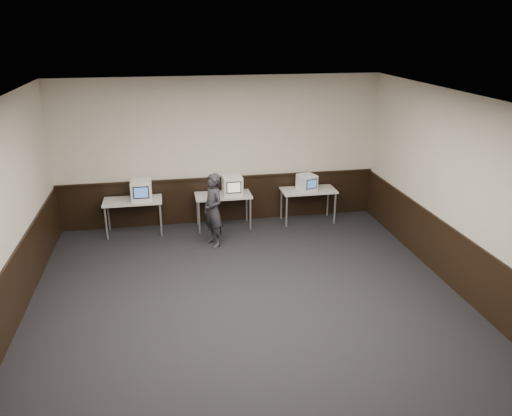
{
  "coord_description": "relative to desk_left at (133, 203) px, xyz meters",
  "views": [
    {
      "loc": [
        -1.15,
        -6.49,
        4.21
      ],
      "look_at": [
        0.35,
        1.6,
        1.15
      ],
      "focal_mm": 35.0,
      "sensor_mm": 36.0,
      "label": 1
    }
  ],
  "objects": [
    {
      "name": "floor",
      "position": [
        1.9,
        -3.6,
        -0.68
      ],
      "size": [
        8.0,
        8.0,
        0.0
      ],
      "primitive_type": "plane",
      "color": "black",
      "rests_on": "ground"
    },
    {
      "name": "ceiling",
      "position": [
        1.9,
        -3.6,
        2.52
      ],
      "size": [
        8.0,
        8.0,
        0.0
      ],
      "primitive_type": "plane",
      "rotation": [
        3.14,
        0.0,
        0.0
      ],
      "color": "white",
      "rests_on": "back_wall"
    },
    {
      "name": "back_wall",
      "position": [
        1.9,
        0.4,
        0.92
      ],
      "size": [
        7.0,
        0.0,
        7.0
      ],
      "primitive_type": "plane",
      "rotation": [
        1.57,
        0.0,
        0.0
      ],
      "color": "beige",
      "rests_on": "ground"
    },
    {
      "name": "right_wall",
      "position": [
        5.4,
        -3.6,
        0.92
      ],
      "size": [
        0.0,
        8.0,
        8.0
      ],
      "primitive_type": "plane",
      "rotation": [
        1.57,
        0.0,
        -1.57
      ],
      "color": "beige",
      "rests_on": "ground"
    },
    {
      "name": "wainscot_back",
      "position": [
        1.9,
        0.38,
        -0.18
      ],
      "size": [
        6.98,
        0.04,
        1.0
      ],
      "primitive_type": "cube",
      "color": "black",
      "rests_on": "back_wall"
    },
    {
      "name": "wainscot_left",
      "position": [
        -1.58,
        -3.6,
        -0.18
      ],
      "size": [
        0.04,
        7.98,
        1.0
      ],
      "primitive_type": "cube",
      "color": "black",
      "rests_on": "left_wall"
    },
    {
      "name": "wainscot_right",
      "position": [
        5.38,
        -3.6,
        -0.18
      ],
      "size": [
        0.04,
        7.98,
        1.0
      ],
      "primitive_type": "cube",
      "color": "black",
      "rests_on": "right_wall"
    },
    {
      "name": "wainscot_rail",
      "position": [
        1.9,
        0.36,
        0.34
      ],
      "size": [
        6.98,
        0.06,
        0.04
      ],
      "primitive_type": "cube",
      "color": "black",
      "rests_on": "wainscot_back"
    },
    {
      "name": "desk_left",
      "position": [
        0.0,
        0.0,
        0.0
      ],
      "size": [
        1.2,
        0.6,
        0.75
      ],
      "color": "beige",
      "rests_on": "ground"
    },
    {
      "name": "desk_center",
      "position": [
        1.9,
        0.0,
        0.0
      ],
      "size": [
        1.2,
        0.6,
        0.75
      ],
      "color": "beige",
      "rests_on": "ground"
    },
    {
      "name": "desk_right",
      "position": [
        3.8,
        0.0,
        0.0
      ],
      "size": [
        1.2,
        0.6,
        0.75
      ],
      "color": "beige",
      "rests_on": "ground"
    },
    {
      "name": "emac_left",
      "position": [
        0.2,
        -0.03,
        0.28
      ],
      "size": [
        0.43,
        0.46,
        0.42
      ],
      "rotation": [
        0.0,
        0.0,
        0.01
      ],
      "color": "white",
      "rests_on": "desk_left"
    },
    {
      "name": "emac_center",
      "position": [
        2.1,
        -0.03,
        0.28
      ],
      "size": [
        0.42,
        0.45,
        0.41
      ],
      "rotation": [
        0.0,
        0.0,
        0.01
      ],
      "color": "white",
      "rests_on": "desk_center"
    },
    {
      "name": "emac_right",
      "position": [
        3.75,
        -0.04,
        0.25
      ],
      "size": [
        0.45,
        0.46,
        0.35
      ],
      "rotation": [
        0.0,
        0.0,
        0.31
      ],
      "color": "white",
      "rests_on": "desk_right"
    },
    {
      "name": "person",
      "position": [
        1.59,
        -0.9,
        0.06
      ],
      "size": [
        0.54,
        0.64,
        1.49
      ],
      "primitive_type": "imported",
      "rotation": [
        0.0,
        0.0,
        -1.16
      ],
      "color": "#27272D",
      "rests_on": "ground"
    }
  ]
}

